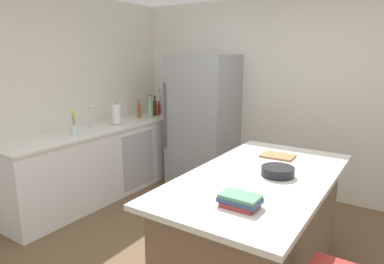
% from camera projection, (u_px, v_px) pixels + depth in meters
% --- Properties ---
extents(wall_rear, '(6.00, 0.10, 2.60)m').
position_uv_depth(wall_rear, '(298.00, 98.00, 4.48)').
color(wall_rear, silver).
rests_on(wall_rear, ground_plane).
extents(wall_left, '(0.10, 6.00, 2.60)m').
position_uv_depth(wall_left, '(30.00, 104.00, 3.96)').
color(wall_left, silver).
rests_on(wall_left, ground_plane).
extents(counter_run_left, '(0.64, 2.76, 0.93)m').
position_uv_depth(counter_run_left, '(104.00, 161.00, 4.55)').
color(counter_run_left, white).
rests_on(counter_run_left, ground_plane).
extents(kitchen_island, '(1.04, 1.98, 0.92)m').
position_uv_depth(kitchen_island, '(257.00, 227.00, 2.81)').
color(kitchen_island, '#7A6047').
rests_on(kitchen_island, ground_plane).
extents(refrigerator, '(0.86, 0.77, 1.86)m').
position_uv_depth(refrigerator, '(203.00, 121.00, 4.86)').
color(refrigerator, '#93969B').
rests_on(refrigerator, ground_plane).
extents(sink_faucet, '(0.15, 0.05, 0.30)m').
position_uv_depth(sink_faucet, '(90.00, 117.00, 4.32)').
color(sink_faucet, silver).
rests_on(sink_faucet, counter_run_left).
extents(flower_vase, '(0.09, 0.09, 0.30)m').
position_uv_depth(flower_vase, '(74.00, 128.00, 4.00)').
color(flower_vase, silver).
rests_on(flower_vase, counter_run_left).
extents(paper_towel_roll, '(0.14, 0.14, 0.31)m').
position_uv_depth(paper_towel_roll, '(117.00, 115.00, 4.60)').
color(paper_towel_roll, gray).
rests_on(paper_towel_roll, counter_run_left).
extents(soda_bottle, '(0.06, 0.06, 0.37)m').
position_uv_depth(soda_bottle, '(159.00, 104.00, 5.46)').
color(soda_bottle, silver).
rests_on(soda_bottle, counter_run_left).
extents(hot_sauce_bottle, '(0.05, 0.05, 0.21)m').
position_uv_depth(hot_sauce_bottle, '(159.00, 109.00, 5.36)').
color(hot_sauce_bottle, red).
rests_on(hot_sauce_bottle, counter_run_left).
extents(syrup_bottle, '(0.06, 0.06, 0.31)m').
position_uv_depth(syrup_bottle, '(155.00, 108.00, 5.29)').
color(syrup_bottle, '#5B3319').
rests_on(syrup_bottle, counter_run_left).
extents(olive_oil_bottle, '(0.05, 0.05, 0.30)m').
position_uv_depth(olive_oil_bottle, '(150.00, 109.00, 5.22)').
color(olive_oil_bottle, olive).
rests_on(olive_oil_bottle, counter_run_left).
extents(gin_bottle, '(0.08, 0.08, 0.34)m').
position_uv_depth(gin_bottle, '(150.00, 109.00, 5.10)').
color(gin_bottle, '#8CB79E').
rests_on(gin_bottle, counter_run_left).
extents(vinegar_bottle, '(0.05, 0.05, 0.27)m').
position_uv_depth(vinegar_bottle, '(139.00, 111.00, 5.10)').
color(vinegar_bottle, '#994C23').
rests_on(vinegar_bottle, counter_run_left).
extents(cookbook_stack, '(0.26, 0.17, 0.08)m').
position_uv_depth(cookbook_stack, '(240.00, 200.00, 2.14)').
color(cookbook_stack, '#A83338').
rests_on(cookbook_stack, kitchen_island).
extents(mixing_bowl, '(0.26, 0.26, 0.07)m').
position_uv_depth(mixing_bowl, '(278.00, 171.00, 2.69)').
color(mixing_bowl, black).
rests_on(mixing_bowl, kitchen_island).
extents(cutting_board, '(0.30, 0.22, 0.02)m').
position_uv_depth(cutting_board, '(278.00, 156.00, 3.19)').
color(cutting_board, '#9E7042').
rests_on(cutting_board, kitchen_island).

